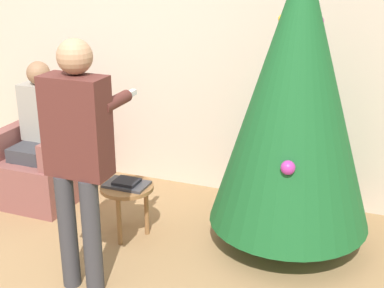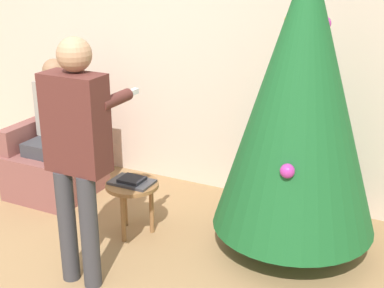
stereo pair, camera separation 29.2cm
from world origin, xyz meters
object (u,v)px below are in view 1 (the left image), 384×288
Objects in this scene: person_seated at (38,127)px; side_stool at (127,193)px; person_standing at (78,147)px; christmas_tree at (296,94)px; armchair at (44,162)px.

person_seated is 2.85× the size of side_stool.
person_seated is 0.75× the size of person_standing.
person_seated is 1.50m from person_standing.
side_stool is at bearing -18.18° from person_seated.
christmas_tree is 2.37m from armchair.
person_standing reaches higher than side_stool.
person_seated is at bearing -179.68° from christmas_tree.
person_standing reaches higher than person_seated.
christmas_tree is 5.01× the size of side_stool.
person_seated is at bearing 137.00° from person_standing.
person_seated is (0.00, -0.03, 0.34)m from armchair.
christmas_tree is 1.54m from person_standing.
person_standing is (1.07, -1.03, 0.65)m from armchair.
person_standing is (-1.14, -1.01, -0.20)m from christmas_tree.
christmas_tree is 2.25× the size of armchair.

